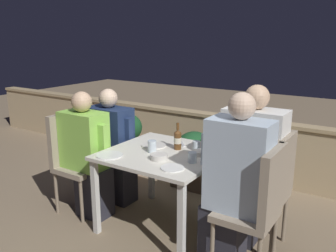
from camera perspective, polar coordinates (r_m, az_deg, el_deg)
The scene contains 24 objects.
ground_plane at distance 3.39m, azimuth -0.67°, elevation -15.72°, with size 16.00×16.00×0.00m, color #847056.
parapet_wall at distance 4.46m, azimuth 10.13°, elevation -3.06°, with size 9.00×0.18×0.75m.
dining_table at distance 3.12m, azimuth -0.70°, elevation -5.74°, with size 0.97×0.93×0.71m.
planter_hedge at distance 3.98m, azimuth 7.18°, elevation -5.41°, with size 0.89×0.47×0.64m.
chair_left_near at distance 3.59m, azimuth -15.03°, elevation -4.26°, with size 0.41×0.40×0.97m.
person_green_blouse at distance 3.44m, azimuth -12.78°, elevation -4.55°, with size 0.50×0.26×1.20m.
chair_left_far at distance 3.84m, azimuth -11.11°, elevation -2.81°, with size 0.41×0.40×0.97m.
person_navy_jumper at distance 3.71m, azimuth -8.84°, elevation -3.22°, with size 0.51×0.26×1.18m.
chair_right_near at distance 2.60m, azimuth 14.52°, elevation -11.58°, with size 0.41×0.40×0.97m.
person_blue_shirt at distance 2.63m, azimuth 10.50°, elevation -8.99°, with size 0.51×0.26×1.33m.
chair_right_far at distance 2.93m, azimuth 16.44°, elevation -8.68°, with size 0.41×0.40×0.97m.
person_white_polo at distance 2.96m, azimuth 12.87°, elevation -6.41°, with size 0.52×0.26×1.34m.
beer_bottle at distance 3.14m, azimuth 1.56°, elevation -2.14°, with size 0.07×0.07×0.24m.
plate_0 at distance 3.26m, azimuth -2.29°, elevation -3.12°, with size 0.23×0.23×0.01m.
plate_1 at distance 2.72m, azimuth 0.71°, elevation -6.74°, with size 0.18×0.18×0.01m.
plate_2 at distance 3.04m, azimuth -9.36°, elevation -4.64°, with size 0.23×0.23×0.01m.
bowl_0 at distance 3.02m, azimuth 4.97°, elevation -4.27°, with size 0.12×0.12×0.04m.
bowl_1 at distance 2.91m, azimuth -1.45°, elevation -4.87°, with size 0.15×0.15×0.05m.
glass_cup_0 at distance 2.84m, azimuth 3.93°, elevation -5.05°, with size 0.07×0.07×0.08m.
glass_cup_1 at distance 3.14m, azimuth 4.57°, elevation -3.17°, with size 0.07×0.07×0.08m.
glass_cup_2 at distance 3.24m, azimuth 8.60°, elevation -2.48°, with size 0.07×0.07×0.11m.
glass_cup_3 at distance 3.08m, azimuth -2.57°, elevation -3.27°, with size 0.08×0.08×0.10m.
fork_0 at distance 3.32m, azimuth 2.31°, elevation -2.85°, with size 0.13×0.14×0.01m.
potted_plant at distance 4.48m, azimuth -6.65°, elevation -1.65°, with size 0.39×0.39×0.76m.
Camera 1 is at (1.63, -2.43, 1.70)m, focal length 38.00 mm.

